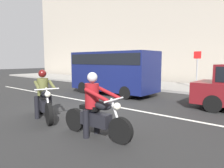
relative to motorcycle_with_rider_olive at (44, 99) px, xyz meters
The scene contains 8 objects.
ground_plane 2.03m from the motorcycle_with_rider_olive, 93.28° to the left, with size 80.00×80.00×0.00m, color #252525.
sidewalk_slab 9.93m from the motorcycle_with_rider_olive, 90.64° to the left, with size 40.00×4.40×0.14m, color gray.
building_facade 14.31m from the motorcycle_with_rider_olive, 90.47° to the left, with size 40.00×1.40×11.75m, color #A89E8E.
lane_marking_stripe 2.94m from the motorcycle_with_rider_olive, 100.36° to the left, with size 18.00×0.14×0.01m, color silver.
motorcycle_with_rider_olive is the anchor object (origin of this frame).
motorcycle_with_rider_crimson 2.35m from the motorcycle_with_rider_olive, ahead, with size 2.07×0.70×1.58m.
parked_van_navy 5.48m from the motorcycle_with_rider_olive, 105.77° to the left, with size 4.86×1.96×2.33m.
street_sign_post 9.82m from the motorcycle_with_rider_olive, 80.47° to the left, with size 0.44×0.08×2.31m.
Camera 1 is at (5.93, -5.48, 1.87)m, focal length 33.15 mm.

